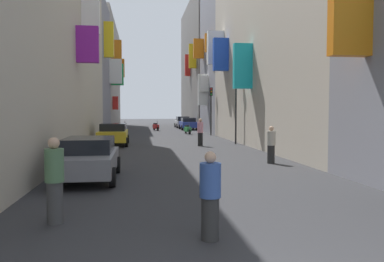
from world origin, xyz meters
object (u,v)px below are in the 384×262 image
(scooter_white, at_px, (125,127))
(pedestrian_near_left, at_px, (55,180))
(scooter_green, at_px, (188,129))
(scooter_red, at_px, (156,127))
(pedestrian_mid_street, at_px, (210,196))
(traffic_light_near_corner, at_px, (211,103))
(parked_car_yellow, at_px, (113,134))
(parked_car_grey, at_px, (89,158))
(parked_car_silver, at_px, (183,122))
(parked_car_blue, at_px, (188,123))
(traffic_light_far_corner, at_px, (236,98))
(pedestrian_crossing, at_px, (271,145))
(pedestrian_near_right, at_px, (200,132))

(scooter_white, bearing_deg, pedestrian_near_left, -90.15)
(scooter_green, bearing_deg, scooter_red, 113.29)
(scooter_green, distance_m, scooter_red, 7.14)
(pedestrian_near_left, bearing_deg, pedestrian_mid_street, -25.54)
(pedestrian_near_left, bearing_deg, traffic_light_near_corner, 72.61)
(parked_car_yellow, xyz_separation_m, parked_car_grey, (0.06, -12.61, -0.02))
(parked_car_silver, bearing_deg, parked_car_blue, -89.47)
(parked_car_blue, distance_m, scooter_green, 8.10)
(parked_car_yellow, xyz_separation_m, traffic_light_near_corner, (8.24, 8.70, 2.22))
(parked_car_blue, distance_m, scooter_red, 4.17)
(parked_car_yellow, distance_m, traffic_light_far_corner, 8.58)
(scooter_red, xyz_separation_m, pedestrian_crossing, (3.82, -27.51, 0.34))
(parked_car_grey, relative_size, pedestrian_near_left, 2.28)
(pedestrian_crossing, height_order, traffic_light_far_corner, traffic_light_far_corner)
(parked_car_yellow, bearing_deg, pedestrian_near_left, -89.92)
(traffic_light_near_corner, bearing_deg, parked_car_blue, 94.21)
(parked_car_blue, distance_m, pedestrian_crossing, 28.98)
(parked_car_blue, relative_size, scooter_green, 2.10)
(pedestrian_near_right, distance_m, traffic_light_near_corner, 10.70)
(parked_car_silver, height_order, scooter_green, parked_car_silver)
(parked_car_blue, relative_size, pedestrian_crossing, 2.54)
(parked_car_yellow, bearing_deg, parked_car_grey, -89.74)
(parked_car_grey, distance_m, scooter_white, 29.91)
(traffic_light_near_corner, relative_size, traffic_light_far_corner, 0.95)
(scooter_red, height_order, pedestrian_mid_street, pedestrian_mid_street)
(parked_car_yellow, distance_m, scooter_white, 17.31)
(parked_car_yellow, xyz_separation_m, pedestrian_crossing, (7.39, -9.73, 0.05))
(pedestrian_near_right, bearing_deg, parked_car_silver, 86.05)
(parked_car_silver, relative_size, parked_car_grey, 1.04)
(pedestrian_mid_street, relative_size, traffic_light_near_corner, 0.36)
(pedestrian_crossing, relative_size, pedestrian_mid_street, 1.03)
(scooter_white, relative_size, traffic_light_far_corner, 0.40)
(parked_car_grey, relative_size, pedestrian_crossing, 2.47)
(parked_car_grey, height_order, pedestrian_near_left, pedestrian_near_left)
(parked_car_grey, bearing_deg, traffic_light_far_corner, 56.27)
(parked_car_silver, height_order, pedestrian_near_right, pedestrian_near_right)
(scooter_green, relative_size, pedestrian_near_left, 1.12)
(parked_car_silver, height_order, traffic_light_far_corner, traffic_light_far_corner)
(scooter_green, height_order, scooter_red, same)
(scooter_green, bearing_deg, parked_car_yellow, -119.68)
(traffic_light_near_corner, bearing_deg, scooter_green, 126.15)
(scooter_red, xyz_separation_m, traffic_light_far_corner, (4.67, -18.12, 2.65))
(parked_car_grey, bearing_deg, traffic_light_near_corner, 68.99)
(parked_car_blue, xyz_separation_m, pedestrian_near_right, (-1.85, -20.71, 0.14))
(scooter_green, relative_size, traffic_light_far_corner, 0.43)
(scooter_green, bearing_deg, pedestrian_mid_street, -96.47)
(parked_car_yellow, distance_m, scooter_red, 18.14)
(parked_car_silver, bearing_deg, scooter_white, -134.94)
(scooter_white, height_order, pedestrian_near_left, pedestrian_near_left)
(parked_car_silver, relative_size, pedestrian_mid_street, 2.65)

